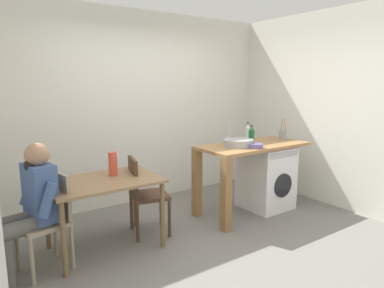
{
  "coord_description": "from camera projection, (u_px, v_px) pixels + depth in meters",
  "views": [
    {
      "loc": [
        -2.16,
        -2.72,
        1.72
      ],
      "look_at": [
        0.04,
        0.45,
        1.02
      ],
      "focal_mm": 32.02,
      "sensor_mm": 36.0,
      "label": 1
    }
  ],
  "objects": [
    {
      "name": "washing_machine",
      "position": [
        266.0,
        177.0,
        4.71
      ],
      "size": [
        0.6,
        0.61,
        0.86
      ],
      "color": "white",
      "rests_on": "ground_plane"
    },
    {
      "name": "wall_back",
      "position": [
        138.0,
        108.0,
        4.89
      ],
      "size": [
        4.6,
        0.1,
        2.7
      ],
      "primitive_type": "cube",
      "color": "silver",
      "rests_on": "ground_plane"
    },
    {
      "name": "mixing_bowl",
      "position": [
        255.0,
        146.0,
        4.22
      ],
      "size": [
        0.19,
        0.19,
        0.05
      ],
      "color": "slate",
      "rests_on": "kitchen_counter"
    },
    {
      "name": "scissors",
      "position": [
        256.0,
        145.0,
        4.37
      ],
      "size": [
        0.15,
        0.06,
        0.01
      ],
      "color": "#B2B2B7",
      "rests_on": "kitchen_counter"
    },
    {
      "name": "utensil_crock",
      "position": [
        283.0,
        134.0,
        4.86
      ],
      "size": [
        0.11,
        0.11,
        0.3
      ],
      "color": "gray",
      "rests_on": "kitchen_counter"
    },
    {
      "name": "tap",
      "position": [
        229.0,
        134.0,
        4.46
      ],
      "size": [
        0.02,
        0.02,
        0.28
      ],
      "primitive_type": "cylinder",
      "color": "#B2B2B7",
      "rests_on": "kitchen_counter"
    },
    {
      "name": "sink_basin",
      "position": [
        238.0,
        143.0,
        4.33
      ],
      "size": [
        0.38,
        0.38,
        0.09
      ],
      "primitive_type": "cylinder",
      "color": "#9EA0A5",
      "rests_on": "kitchen_counter"
    },
    {
      "name": "seated_person",
      "position": [
        31.0,
        203.0,
        3.01
      ],
      "size": [
        0.54,
        0.54,
        1.2
      ],
      "rotation": [
        0.0,
        0.0,
        1.76
      ],
      "color": "#595651",
      "rests_on": "ground_plane"
    },
    {
      "name": "chair_person_seat",
      "position": [
        50.0,
        216.0,
        3.15
      ],
      "size": [
        0.47,
        0.47,
        0.9
      ],
      "rotation": [
        0.0,
        0.0,
        1.76
      ],
      "color": "gray",
      "rests_on": "ground_plane"
    },
    {
      "name": "chair_opposite",
      "position": [
        143.0,
        191.0,
        3.85
      ],
      "size": [
        0.49,
        0.49,
        0.9
      ],
      "rotation": [
        0.0,
        0.0,
        -1.82
      ],
      "color": "#4C3323",
      "rests_on": "ground_plane"
    },
    {
      "name": "ground_plane",
      "position": [
        213.0,
        243.0,
        3.72
      ],
      "size": [
        5.46,
        5.46,
        0.0
      ],
      "primitive_type": "plane",
      "color": "slate"
    },
    {
      "name": "vase",
      "position": [
        113.0,
        164.0,
        3.63
      ],
      "size": [
        0.09,
        0.09,
        0.25
      ],
      "primitive_type": "cylinder",
      "color": "#D84C38",
      "rests_on": "dining_table"
    },
    {
      "name": "wall_counter_side",
      "position": [
        338.0,
        110.0,
        4.68
      ],
      "size": [
        0.1,
        3.8,
        2.7
      ],
      "primitive_type": "cube",
      "color": "silver",
      "rests_on": "ground_plane"
    },
    {
      "name": "dining_table",
      "position": [
        104.0,
        189.0,
        3.5
      ],
      "size": [
        1.1,
        0.76,
        0.74
      ],
      "color": "olive",
      "rests_on": "ground_plane"
    },
    {
      "name": "kitchen_counter",
      "position": [
        241.0,
        158.0,
        4.39
      ],
      "size": [
        1.5,
        0.68,
        0.92
      ],
      "color": "#9E7042",
      "rests_on": "ground_plane"
    },
    {
      "name": "bottle_squat_brown",
      "position": [
        248.0,
        132.0,
        4.72
      ],
      "size": [
        0.06,
        0.06,
        0.26
      ],
      "color": "silver",
      "rests_on": "kitchen_counter"
    },
    {
      "name": "bottle_tall_green",
      "position": [
        252.0,
        135.0,
        4.52
      ],
      "size": [
        0.08,
        0.08,
        0.24
      ],
      "color": "#19592D",
      "rests_on": "kitchen_counter"
    }
  ]
}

